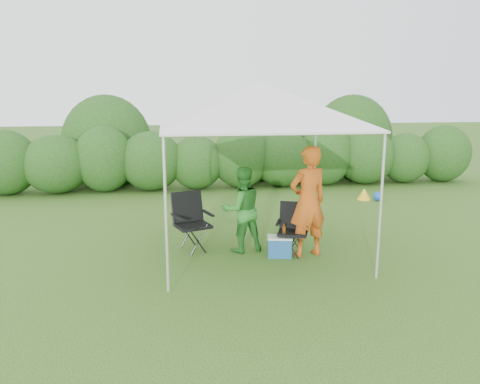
{
  "coord_description": "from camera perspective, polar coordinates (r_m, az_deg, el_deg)",
  "views": [
    {
      "loc": [
        -1.47,
        -7.02,
        2.62
      ],
      "look_at": [
        -0.29,
        0.4,
        1.05
      ],
      "focal_mm": 35.0,
      "sensor_mm": 36.0,
      "label": 1
    }
  ],
  "objects": [
    {
      "name": "ground",
      "position": [
        7.64,
        2.65,
        -8.27
      ],
      "size": [
        70.0,
        70.0,
        0.0
      ],
      "primitive_type": "plane",
      "color": "#3E6520"
    },
    {
      "name": "hedge",
      "position": [
        13.23,
        -2.42,
        3.99
      ],
      "size": [
        15.37,
        1.53,
        1.8
      ],
      "color": "#27531A",
      "rests_on": "ground"
    },
    {
      "name": "canopy",
      "position": [
        7.67,
        2.06,
        10.61
      ],
      "size": [
        3.1,
        3.1,
        2.83
      ],
      "color": "silver",
      "rests_on": "ground"
    },
    {
      "name": "chair_right",
      "position": [
        7.86,
        6.52,
        -4.04
      ],
      "size": [
        0.64,
        0.62,
        0.86
      ],
      "rotation": [
        0.0,
        0.0,
        -0.36
      ],
      "color": "black",
      "rests_on": "ground"
    },
    {
      "name": "chair_left",
      "position": [
        8.04,
        -6.06,
        -3.1
      ],
      "size": [
        0.73,
        0.7,
        0.99
      ],
      "rotation": [
        0.0,
        0.0,
        0.33
      ],
      "color": "black",
      "rests_on": "ground"
    },
    {
      "name": "man",
      "position": [
        7.68,
        8.29,
        -1.16
      ],
      "size": [
        0.76,
        0.59,
        1.83
      ],
      "primitive_type": "imported",
      "rotation": [
        0.0,
        0.0,
        3.4
      ],
      "color": "#C65216",
      "rests_on": "ground"
    },
    {
      "name": "woman",
      "position": [
        7.86,
        0.24,
        -2.14
      ],
      "size": [
        0.8,
        0.68,
        1.45
      ],
      "primitive_type": "imported",
      "rotation": [
        0.0,
        0.0,
        3.34
      ],
      "color": "#2C7C28",
      "rests_on": "ground"
    },
    {
      "name": "cooler",
      "position": [
        7.78,
        4.84,
        -6.61
      ],
      "size": [
        0.45,
        0.36,
        0.34
      ],
      "rotation": [
        0.0,
        0.0,
        -0.19
      ],
      "color": "#1F5390",
      "rests_on": "ground"
    },
    {
      "name": "bottle",
      "position": [
        7.67,
        5.39,
        -4.69
      ],
      "size": [
        0.06,
        0.06,
        0.23
      ],
      "primitive_type": "cylinder",
      "color": "#592D0C",
      "rests_on": "cooler"
    },
    {
      "name": "lawn_toy",
      "position": [
        12.27,
        15.3,
        -0.3
      ],
      "size": [
        0.58,
        0.48,
        0.29
      ],
      "color": "yellow",
      "rests_on": "ground"
    }
  ]
}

